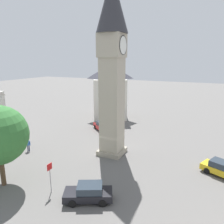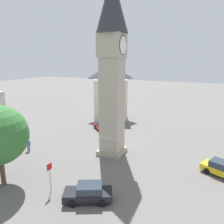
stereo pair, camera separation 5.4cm
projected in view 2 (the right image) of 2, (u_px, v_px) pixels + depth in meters
name	position (u px, v px, depth m)	size (l,w,h in m)	color
ground_plane	(112.00, 153.00, 27.70)	(200.00, 200.00, 0.00)	#605E5B
clock_tower	(112.00, 54.00, 24.78)	(3.67, 3.67, 21.16)	gray
car_blue_kerb	(222.00, 169.00, 22.18)	(3.20, 4.46, 1.53)	gold
car_silver_kerb	(102.00, 126.00, 36.74)	(3.95, 4.24, 1.53)	red
car_red_corner	(88.00, 193.00, 18.20)	(3.35, 4.45, 1.53)	black
pedestrian	(28.00, 144.00, 28.18)	(0.38, 0.49, 1.69)	#2D3351
building_shop_left	(110.00, 91.00, 44.13)	(9.56, 9.30, 10.94)	silver
road_sign	(50.00, 173.00, 19.19)	(0.60, 0.07, 2.80)	gray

